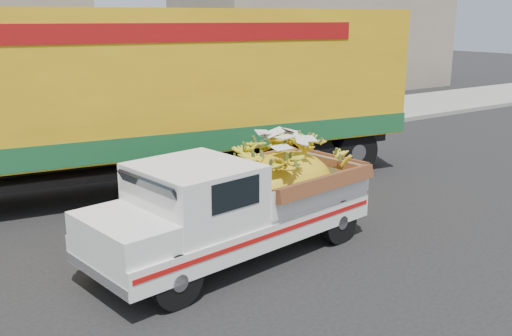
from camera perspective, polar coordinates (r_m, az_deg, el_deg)
ground at (r=9.77m, az=3.15°, el=-6.99°), size 100.00×100.00×0.00m
curb at (r=15.11m, az=-12.06°, el=0.91°), size 60.00×0.25×0.15m
sidewalk at (r=17.02m, az=-14.85°, el=2.28°), size 60.00×4.00×0.14m
building_right at (r=29.91m, az=6.28°, el=13.57°), size 14.00×6.00×6.00m
pickup_truck at (r=8.94m, az=-0.56°, el=-3.13°), size 4.80×2.30×1.62m
semi_trailer at (r=12.26m, az=-10.88°, el=7.52°), size 12.06×4.27×3.80m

